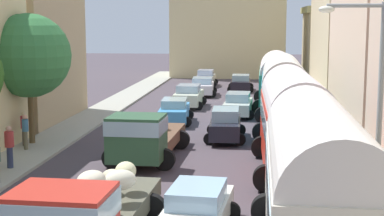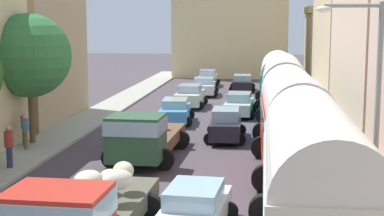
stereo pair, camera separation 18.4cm
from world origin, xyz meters
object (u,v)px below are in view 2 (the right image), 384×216
object	(u,v)px
car_1	(190,96)
car_4	(194,210)
car_3	(208,78)
parked_bus_1	(293,118)
streetlamp_near	(369,99)
cargo_truck_0	(81,213)
car_2	(204,86)
parked_bus_0	(314,178)
pedestrian_1	(9,145)
car_6	(239,104)
car_0	(175,111)
pedestrian_2	(24,127)
parked_bus_2	(284,91)
cargo_truck_1	(144,136)
car_7	(242,83)
pedestrian_0	(25,130)
car_5	(226,124)
parked_bus_3	(279,78)

from	to	relation	value
car_1	car_4	world-z (taller)	car_1
car_3	car_4	size ratio (longest dim) A/B	0.87
parked_bus_1	streetlamp_near	xyz separation A→B (m)	(1.65, -6.68, 1.67)
cargo_truck_0	car_2	world-z (taller)	cargo_truck_0
parked_bus_0	pedestrian_1	bearing A→B (deg)	144.53
car_3	car_6	xyz separation A→B (m)	(3.61, -17.66, -0.01)
cargo_truck_0	car_0	bearing A→B (deg)	91.43
car_0	pedestrian_2	distance (m)	10.05
car_4	streetlamp_near	distance (m)	5.81
pedestrian_2	parked_bus_2	bearing A→B (deg)	23.94
parked_bus_2	car_1	world-z (taller)	parked_bus_2
cargo_truck_1	pedestrian_2	distance (m)	6.68
car_6	car_7	distance (m)	13.93
parked_bus_2	car_6	xyz separation A→B (m)	(-2.63, 5.33, -1.57)
pedestrian_0	pedestrian_2	distance (m)	0.90
car_1	car_6	xyz separation A→B (m)	(3.65, -3.65, -0.04)
car_7	pedestrian_2	world-z (taller)	pedestrian_2
car_2	car_5	world-z (taller)	car_5
parked_bus_0	cargo_truck_1	size ratio (longest dim) A/B	1.26
car_7	pedestrian_2	size ratio (longest dim) A/B	2.23
parked_bus_0	streetlamp_near	xyz separation A→B (m)	(1.65, 2.32, 1.69)
car_3	pedestrian_2	size ratio (longest dim) A/B	2.00
car_6	pedestrian_1	distance (m)	17.54
cargo_truck_0	pedestrian_2	bearing A→B (deg)	118.26
parked_bus_2	car_0	size ratio (longest dim) A/B	2.04
pedestrian_0	cargo_truck_1	bearing A→B (deg)	-13.09
car_6	car_1	bearing A→B (deg)	135.04
car_6	car_5	bearing A→B (deg)	-93.06
pedestrian_0	pedestrian_2	bearing A→B (deg)	115.78
parked_bus_1	parked_bus_3	world-z (taller)	parked_bus_1
parked_bus_0	car_4	distance (m)	3.99
car_1	car_2	xyz separation A→B (m)	(0.37, 6.80, -0.05)
parked_bus_0	parked_bus_2	world-z (taller)	parked_bus_2
pedestrian_0	car_6	bearing A→B (deg)	50.75
cargo_truck_1	pedestrian_2	xyz separation A→B (m)	(-6.31, 2.18, -0.14)
cargo_truck_1	car_6	distance (m)	13.61
car_6	parked_bus_3	bearing A→B (deg)	54.41
parked_bus_2	parked_bus_1	bearing A→B (deg)	-90.00
car_5	streetlamp_near	bearing A→B (deg)	-70.46
parked_bus_2	pedestrian_2	bearing A→B (deg)	-156.06
pedestrian_0	parked_bus_1	bearing A→B (deg)	-12.02
parked_bus_3	car_3	size ratio (longest dim) A/B	2.36
parked_bus_3	streetlamp_near	world-z (taller)	streetlamp_near
parked_bus_0	car_0	xyz separation A→B (m)	(-6.38, 20.29, -1.51)
cargo_truck_0	car_7	size ratio (longest dim) A/B	1.72
cargo_truck_0	car_1	xyz separation A→B (m)	(-0.41, 27.09, -0.38)
pedestrian_1	streetlamp_near	distance (m)	14.70
car_6	pedestrian_2	bearing A→B (deg)	-132.40
car_4	pedestrian_0	size ratio (longest dim) A/B	2.32
parked_bus_1	car_7	bearing A→B (deg)	95.68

